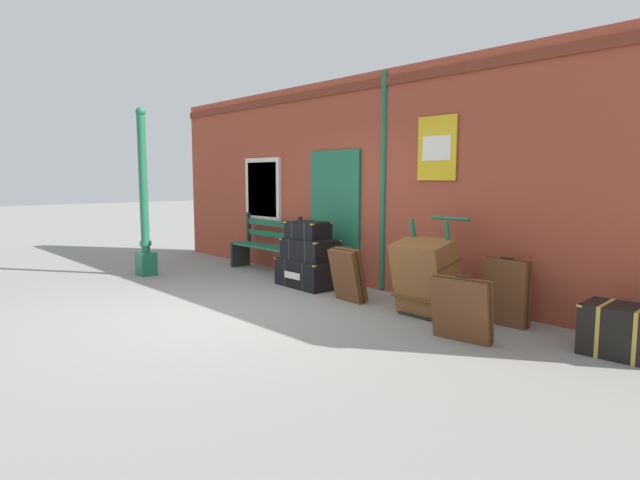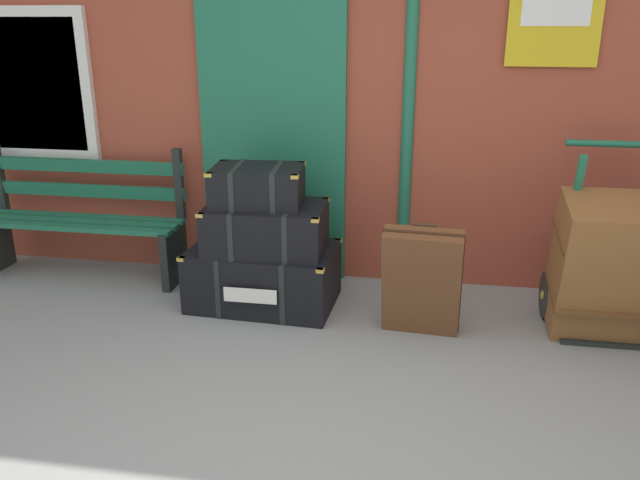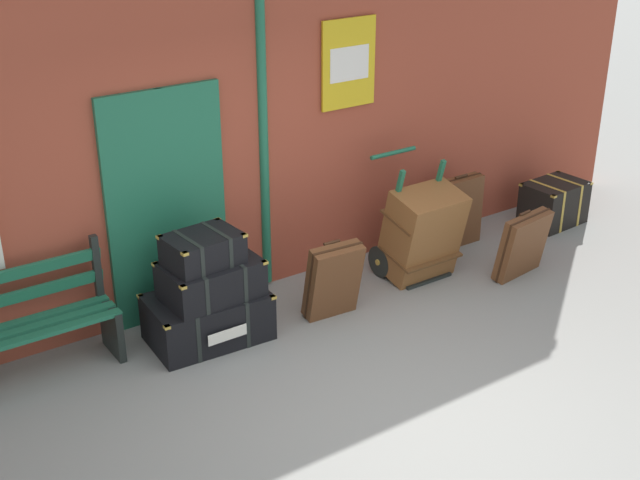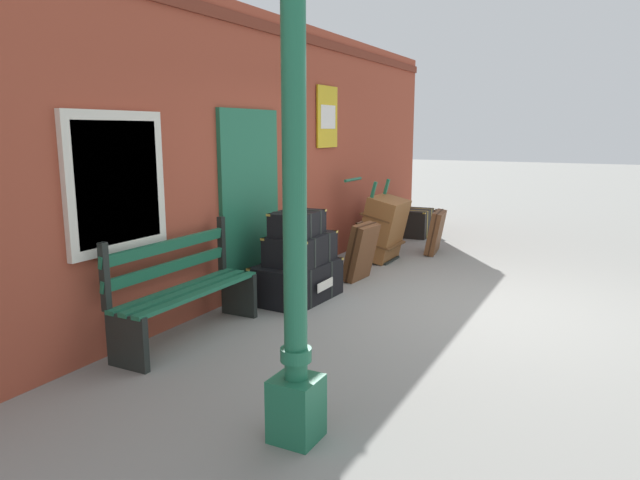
{
  "view_description": "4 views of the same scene",
  "coord_description": "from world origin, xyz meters",
  "px_view_note": "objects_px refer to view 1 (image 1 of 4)",
  "views": [
    {
      "loc": [
        5.48,
        -3.42,
        1.66
      ],
      "look_at": [
        -0.17,
        1.72,
        0.76
      ],
      "focal_mm": 29.62,
      "sensor_mm": 36.0,
      "label": 1
    },
    {
      "loc": [
        0.55,
        -2.24,
        1.94
      ],
      "look_at": [
        -0.1,
        1.63,
        0.58
      ],
      "focal_mm": 36.04,
      "sensor_mm": 36.0,
      "label": 2
    },
    {
      "loc": [
        -3.35,
        -3.96,
        3.89
      ],
      "look_at": [
        0.6,
        1.82,
        0.66
      ],
      "focal_mm": 47.93,
      "sensor_mm": 36.0,
      "label": 3
    },
    {
      "loc": [
        -5.97,
        -1.24,
        1.88
      ],
      "look_at": [
        -0.05,
        1.82,
        0.6
      ],
      "focal_mm": 32.34,
      "sensor_mm": 36.0,
      "label": 4
    }
  ],
  "objects_px": {
    "steamer_trunk_middle": "(310,249)",
    "steamer_trunk_top": "(308,230)",
    "lamp_post": "(144,213)",
    "large_brown_trunk": "(425,277)",
    "platform_bench": "(267,246)",
    "suitcase_charcoal": "(348,275)",
    "suitcase_slate": "(506,292)",
    "corner_trunk": "(623,331)",
    "porters_trolley": "(434,292)",
    "steamer_trunk_base": "(310,273)",
    "suitcase_olive": "(462,309)"
  },
  "relations": [
    {
      "from": "steamer_trunk_base",
      "to": "suitcase_olive",
      "type": "height_order",
      "value": "suitcase_olive"
    },
    {
      "from": "suitcase_charcoal",
      "to": "platform_bench",
      "type": "bearing_deg",
      "value": 167.15
    },
    {
      "from": "steamer_trunk_top",
      "to": "corner_trunk",
      "type": "height_order",
      "value": "steamer_trunk_top"
    },
    {
      "from": "steamer_trunk_top",
      "to": "suitcase_slate",
      "type": "relative_size",
      "value": 0.81
    },
    {
      "from": "suitcase_olive",
      "to": "corner_trunk",
      "type": "relative_size",
      "value": 0.95
    },
    {
      "from": "steamer_trunk_base",
      "to": "large_brown_trunk",
      "type": "height_order",
      "value": "large_brown_trunk"
    },
    {
      "from": "platform_bench",
      "to": "porters_trolley",
      "type": "relative_size",
      "value": 1.35
    },
    {
      "from": "steamer_trunk_base",
      "to": "lamp_post",
      "type": "bearing_deg",
      "value": -150.47
    },
    {
      "from": "porters_trolley",
      "to": "steamer_trunk_top",
      "type": "bearing_deg",
      "value": -178.61
    },
    {
      "from": "porters_trolley",
      "to": "large_brown_trunk",
      "type": "xyz_separation_m",
      "value": [
        0.0,
        -0.18,
        0.21
      ]
    },
    {
      "from": "suitcase_slate",
      "to": "porters_trolley",
      "type": "bearing_deg",
      "value": -166.63
    },
    {
      "from": "lamp_post",
      "to": "steamer_trunk_base",
      "type": "relative_size",
      "value": 2.71
    },
    {
      "from": "porters_trolley",
      "to": "suitcase_slate",
      "type": "distance_m",
      "value": 0.87
    },
    {
      "from": "steamer_trunk_base",
      "to": "steamer_trunk_top",
      "type": "bearing_deg",
      "value": -129.71
    },
    {
      "from": "steamer_trunk_top",
      "to": "suitcase_charcoal",
      "type": "xyz_separation_m",
      "value": [
        1.13,
        -0.28,
        -0.5
      ]
    },
    {
      "from": "steamer_trunk_top",
      "to": "suitcase_charcoal",
      "type": "height_order",
      "value": "steamer_trunk_top"
    },
    {
      "from": "porters_trolley",
      "to": "corner_trunk",
      "type": "distance_m",
      "value": 2.12
    },
    {
      "from": "lamp_post",
      "to": "large_brown_trunk",
      "type": "bearing_deg",
      "value": 15.25
    },
    {
      "from": "lamp_post",
      "to": "steamer_trunk_top",
      "type": "xyz_separation_m",
      "value": [
        2.58,
        1.45,
        -0.2
      ]
    },
    {
      "from": "platform_bench",
      "to": "steamer_trunk_base",
      "type": "distance_m",
      "value": 1.57
    },
    {
      "from": "platform_bench",
      "to": "large_brown_trunk",
      "type": "relative_size",
      "value": 1.68
    },
    {
      "from": "lamp_post",
      "to": "platform_bench",
      "type": "height_order",
      "value": "lamp_post"
    },
    {
      "from": "steamer_trunk_top",
      "to": "suitcase_olive",
      "type": "xyz_separation_m",
      "value": [
        3.13,
        -0.66,
        -0.54
      ]
    },
    {
      "from": "steamer_trunk_base",
      "to": "suitcase_charcoal",
      "type": "distance_m",
      "value": 1.16
    },
    {
      "from": "steamer_trunk_top",
      "to": "platform_bench",
      "type": "bearing_deg",
      "value": 167.85
    },
    {
      "from": "lamp_post",
      "to": "suitcase_slate",
      "type": "xyz_separation_m",
      "value": [
        5.7,
        1.7,
        -0.69
      ]
    },
    {
      "from": "steamer_trunk_middle",
      "to": "steamer_trunk_top",
      "type": "bearing_deg",
      "value": 171.65
    },
    {
      "from": "platform_bench",
      "to": "steamer_trunk_top",
      "type": "distance_m",
      "value": 1.6
    },
    {
      "from": "steamer_trunk_top",
      "to": "large_brown_trunk",
      "type": "xyz_separation_m",
      "value": [
        2.29,
        -0.12,
        -0.39
      ]
    },
    {
      "from": "steamer_trunk_base",
      "to": "steamer_trunk_middle",
      "type": "xyz_separation_m",
      "value": [
        0.04,
        -0.03,
        0.37
      ]
    },
    {
      "from": "lamp_post",
      "to": "steamer_trunk_top",
      "type": "bearing_deg",
      "value": 29.35
    },
    {
      "from": "suitcase_charcoal",
      "to": "suitcase_olive",
      "type": "relative_size",
      "value": 1.09
    },
    {
      "from": "steamer_trunk_middle",
      "to": "large_brown_trunk",
      "type": "height_order",
      "value": "large_brown_trunk"
    },
    {
      "from": "platform_bench",
      "to": "porters_trolley",
      "type": "xyz_separation_m",
      "value": [
        3.8,
        -0.27,
        -0.18
      ]
    },
    {
      "from": "platform_bench",
      "to": "porters_trolley",
      "type": "height_order",
      "value": "porters_trolley"
    },
    {
      "from": "suitcase_olive",
      "to": "corner_trunk",
      "type": "height_order",
      "value": "suitcase_olive"
    },
    {
      "from": "steamer_trunk_top",
      "to": "lamp_post",
      "type": "bearing_deg",
      "value": -150.65
    },
    {
      "from": "platform_bench",
      "to": "porters_trolley",
      "type": "distance_m",
      "value": 3.81
    },
    {
      "from": "steamer_trunk_top",
      "to": "steamer_trunk_middle",
      "type": "bearing_deg",
      "value": -8.35
    },
    {
      "from": "steamer_trunk_middle",
      "to": "platform_bench",
      "type": "bearing_deg",
      "value": 167.98
    },
    {
      "from": "suitcase_charcoal",
      "to": "suitcase_slate",
      "type": "xyz_separation_m",
      "value": [
        2.0,
        0.53,
        0.01
      ]
    },
    {
      "from": "large_brown_trunk",
      "to": "lamp_post",
      "type": "bearing_deg",
      "value": -164.75
    },
    {
      "from": "steamer_trunk_base",
      "to": "large_brown_trunk",
      "type": "bearing_deg",
      "value": -3.62
    },
    {
      "from": "steamer_trunk_middle",
      "to": "corner_trunk",
      "type": "relative_size",
      "value": 1.14
    },
    {
      "from": "lamp_post",
      "to": "porters_trolley",
      "type": "height_order",
      "value": "lamp_post"
    },
    {
      "from": "large_brown_trunk",
      "to": "suitcase_olive",
      "type": "bearing_deg",
      "value": -32.17
    },
    {
      "from": "platform_bench",
      "to": "corner_trunk",
      "type": "height_order",
      "value": "platform_bench"
    },
    {
      "from": "lamp_post",
      "to": "corner_trunk",
      "type": "relative_size",
      "value": 3.94
    },
    {
      "from": "suitcase_charcoal",
      "to": "corner_trunk",
      "type": "height_order",
      "value": "suitcase_charcoal"
    },
    {
      "from": "steamer_trunk_middle",
      "to": "suitcase_charcoal",
      "type": "height_order",
      "value": "suitcase_charcoal"
    }
  ]
}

